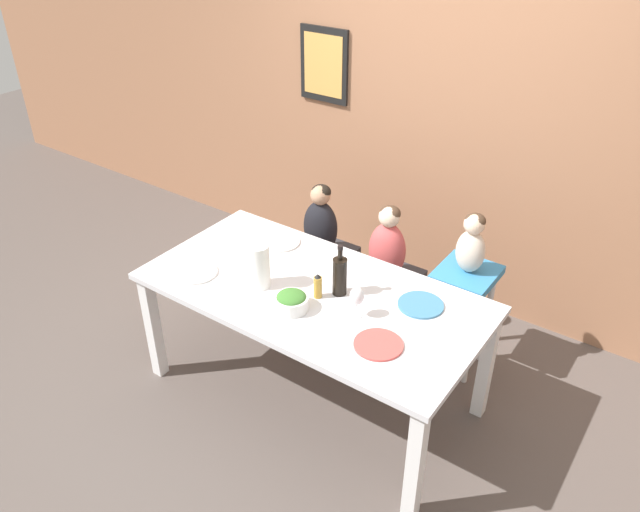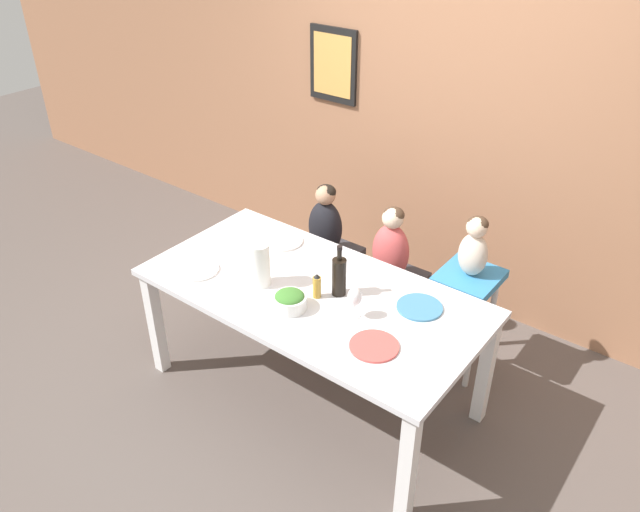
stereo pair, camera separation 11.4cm
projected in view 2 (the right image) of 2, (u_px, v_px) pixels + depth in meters
ground_plane at (313, 391)px, 3.79m from camera, size 14.00×14.00×0.00m
wall_back at (448, 112)px, 4.05m from camera, size 10.00×0.09×2.70m
dining_table at (312, 302)px, 3.44m from camera, size 1.89×0.95×0.75m
chair_far_left at (325, 260)px, 4.32m from camera, size 0.39×0.43×0.46m
chair_far_center at (388, 286)px, 4.05m from camera, size 0.39×0.43×0.46m
chair_right_highchair at (467, 295)px, 3.69m from camera, size 0.33×0.36×0.70m
person_child_left at (325, 221)px, 4.15m from camera, size 0.25×0.19×0.50m
person_child_center at (391, 246)px, 3.89m from camera, size 0.25×0.19×0.50m
person_baby_right at (474, 245)px, 3.50m from camera, size 0.17×0.13×0.37m
wine_bottle at (339, 276)px, 3.30m from camera, size 0.08×0.08×0.30m
paper_towel_roll at (259, 265)px, 3.37m from camera, size 0.12×0.12×0.25m
wine_glass_near at (355, 297)px, 3.12m from camera, size 0.07×0.07×0.17m
salad_bowl_large at (290, 300)px, 3.22m from camera, size 0.18×0.18×0.10m
dinner_plate_front_left at (198, 270)px, 3.54m from camera, size 0.24×0.24×0.01m
dinner_plate_back_left at (283, 241)px, 3.82m from camera, size 0.24×0.24×0.01m
dinner_plate_back_right at (420, 307)px, 3.24m from camera, size 0.24×0.24×0.01m
dinner_plate_front_right at (374, 346)px, 2.98m from camera, size 0.24×0.24×0.01m
condiment_bottle_hot_sauce at (317, 286)px, 3.30m from camera, size 0.05×0.05×0.15m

